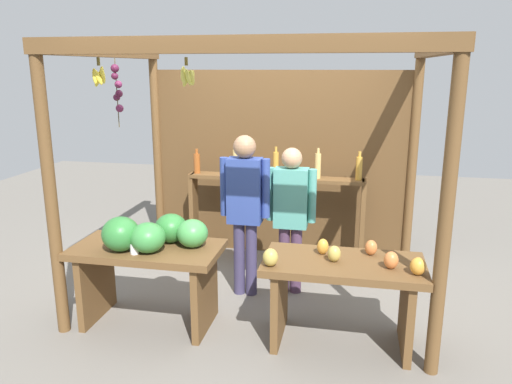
{
  "coord_description": "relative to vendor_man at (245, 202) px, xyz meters",
  "views": [
    {
      "loc": [
        0.87,
        -4.49,
        2.18
      ],
      "look_at": [
        0.0,
        -0.22,
        1.08
      ],
      "focal_mm": 34.62,
      "sensor_mm": 36.0,
      "label": 1
    }
  ],
  "objects": [
    {
      "name": "vendor_man",
      "position": [
        0.0,
        0.0,
        0.0
      ],
      "size": [
        0.48,
        0.21,
        1.58
      ],
      "rotation": [
        0.0,
        0.0,
        -0.18
      ],
      "color": "#3B3556",
      "rests_on": "ground"
    },
    {
      "name": "fruit_counter_left",
      "position": [
        -0.65,
        -0.74,
        -0.28
      ],
      "size": [
        1.26,
        0.66,
        1.0
      ],
      "color": "brown",
      "rests_on": "ground"
    },
    {
      "name": "fruit_counter_right",
      "position": [
        0.96,
        -0.73,
        -0.41
      ],
      "size": [
        1.26,
        0.64,
        0.85
      ],
      "color": "brown",
      "rests_on": "ground"
    },
    {
      "name": "market_stall",
      "position": [
        0.13,
        0.6,
        0.46
      ],
      "size": [
        3.11,
        2.3,
        2.39
      ],
      "color": "brown",
      "rests_on": "ground"
    },
    {
      "name": "ground_plane",
      "position": [
        0.13,
        0.09,
        -0.94
      ],
      "size": [
        12.0,
        12.0,
        0.0
      ],
      "primitive_type": "plane",
      "color": "slate",
      "rests_on": "ground"
    },
    {
      "name": "bottle_shelf_unit",
      "position": [
        0.15,
        0.91,
        -0.16
      ],
      "size": [
        1.99,
        0.22,
        1.35
      ],
      "color": "brown",
      "rests_on": "ground"
    },
    {
      "name": "vendor_woman",
      "position": [
        0.42,
        0.13,
        -0.08
      ],
      "size": [
        0.48,
        0.2,
        1.45
      ],
      "rotation": [
        0.0,
        0.0,
        0.14
      ],
      "color": "#493149",
      "rests_on": "ground"
    }
  ]
}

